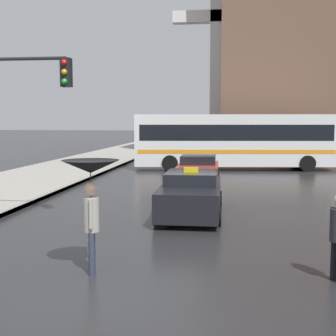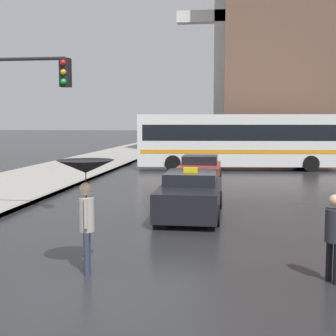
{
  "view_description": "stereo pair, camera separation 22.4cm",
  "coord_description": "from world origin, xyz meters",
  "px_view_note": "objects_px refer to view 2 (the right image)",
  "views": [
    {
      "loc": [
        2.25,
        -7.3,
        2.95
      ],
      "look_at": [
        0.36,
        8.19,
        1.4
      ],
      "focal_mm": 50.0,
      "sensor_mm": 36.0,
      "label": 1
    },
    {
      "loc": [
        2.47,
        -7.27,
        2.95
      ],
      "look_at": [
        0.36,
        8.19,
        1.4
      ],
      "focal_mm": 50.0,
      "sensor_mm": 36.0,
      "label": 2
    }
  ],
  "objects_px": {
    "sedan_red": "(200,171)",
    "monument_cross": "(220,47)",
    "city_bus": "(237,139)",
    "taxi": "(191,195)",
    "pedestrian_with_umbrella": "(86,181)",
    "pedestrian_man": "(334,232)",
    "traffic_light": "(16,103)"
  },
  "relations": [
    {
      "from": "pedestrian_with_umbrella",
      "to": "pedestrian_man",
      "type": "bearing_deg",
      "value": -101.03
    },
    {
      "from": "taxi",
      "to": "city_bus",
      "type": "relative_size",
      "value": 0.36
    },
    {
      "from": "sedan_red",
      "to": "taxi",
      "type": "bearing_deg",
      "value": 91.39
    },
    {
      "from": "city_bus",
      "to": "pedestrian_with_umbrella",
      "type": "xyz_separation_m",
      "value": [
        -3.09,
        -20.52,
        -0.06
      ]
    },
    {
      "from": "sedan_red",
      "to": "monument_cross",
      "type": "bearing_deg",
      "value": -91.58
    },
    {
      "from": "taxi",
      "to": "city_bus",
      "type": "distance_m",
      "value": 14.74
    },
    {
      "from": "pedestrian_man",
      "to": "monument_cross",
      "type": "distance_m",
      "value": 29.92
    },
    {
      "from": "traffic_light",
      "to": "monument_cross",
      "type": "relative_size",
      "value": 0.33
    },
    {
      "from": "taxi",
      "to": "pedestrian_with_umbrella",
      "type": "relative_size",
      "value": 1.99
    },
    {
      "from": "pedestrian_man",
      "to": "traffic_light",
      "type": "xyz_separation_m",
      "value": [
        -8.04,
        4.12,
        2.54
      ]
    },
    {
      "from": "sedan_red",
      "to": "traffic_light",
      "type": "xyz_separation_m",
      "value": [
        -4.74,
        -8.69,
        2.82
      ]
    },
    {
      "from": "monument_cross",
      "to": "city_bus",
      "type": "bearing_deg",
      "value": -81.03
    },
    {
      "from": "taxi",
      "to": "pedestrian_with_umbrella",
      "type": "xyz_separation_m",
      "value": [
        -1.5,
        -5.91,
        1.16
      ]
    },
    {
      "from": "sedan_red",
      "to": "monument_cross",
      "type": "xyz_separation_m",
      "value": [
        0.44,
        15.93,
        8.07
      ]
    },
    {
      "from": "sedan_red",
      "to": "pedestrian_with_umbrella",
      "type": "xyz_separation_m",
      "value": [
        -1.33,
        -12.92,
        1.16
      ]
    },
    {
      "from": "taxi",
      "to": "pedestrian_with_umbrella",
      "type": "height_order",
      "value": "pedestrian_with_umbrella"
    },
    {
      "from": "sedan_red",
      "to": "city_bus",
      "type": "height_order",
      "value": "city_bus"
    },
    {
      "from": "taxi",
      "to": "monument_cross",
      "type": "height_order",
      "value": "monument_cross"
    },
    {
      "from": "pedestrian_with_umbrella",
      "to": "traffic_light",
      "type": "distance_m",
      "value": 5.67
    },
    {
      "from": "sedan_red",
      "to": "pedestrian_with_umbrella",
      "type": "bearing_deg",
      "value": 84.12
    },
    {
      "from": "city_bus",
      "to": "monument_cross",
      "type": "relative_size",
      "value": 0.8
    },
    {
      "from": "city_bus",
      "to": "pedestrian_man",
      "type": "bearing_deg",
      "value": -1.61
    },
    {
      "from": "pedestrian_with_umbrella",
      "to": "pedestrian_man",
      "type": "xyz_separation_m",
      "value": [
        4.64,
        0.1,
        -0.87
      ]
    },
    {
      "from": "taxi",
      "to": "monument_cross",
      "type": "xyz_separation_m",
      "value": [
        0.27,
        22.94,
        8.07
      ]
    },
    {
      "from": "pedestrian_man",
      "to": "traffic_light",
      "type": "bearing_deg",
      "value": -141.98
    },
    {
      "from": "city_bus",
      "to": "taxi",
      "type": "bearing_deg",
      "value": -12.15
    },
    {
      "from": "monument_cross",
      "to": "traffic_light",
      "type": "bearing_deg",
      "value": -101.87
    },
    {
      "from": "traffic_light",
      "to": "monument_cross",
      "type": "height_order",
      "value": "monument_cross"
    },
    {
      "from": "pedestrian_with_umbrella",
      "to": "pedestrian_man",
      "type": "height_order",
      "value": "pedestrian_with_umbrella"
    },
    {
      "from": "pedestrian_with_umbrella",
      "to": "city_bus",
      "type": "bearing_deg",
      "value": -20.83
    },
    {
      "from": "city_bus",
      "to": "traffic_light",
      "type": "height_order",
      "value": "traffic_light"
    },
    {
      "from": "pedestrian_man",
      "to": "traffic_light",
      "type": "distance_m",
      "value": 9.39
    }
  ]
}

